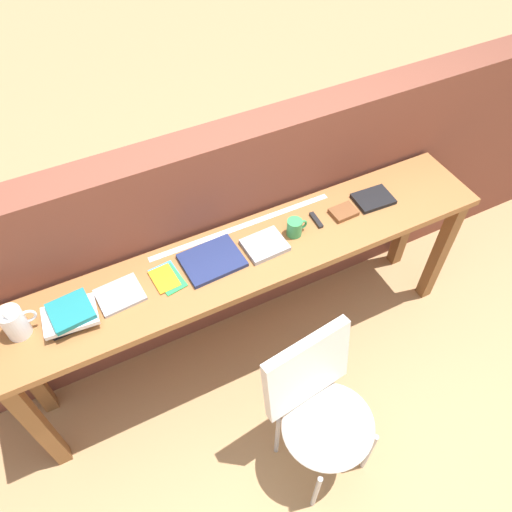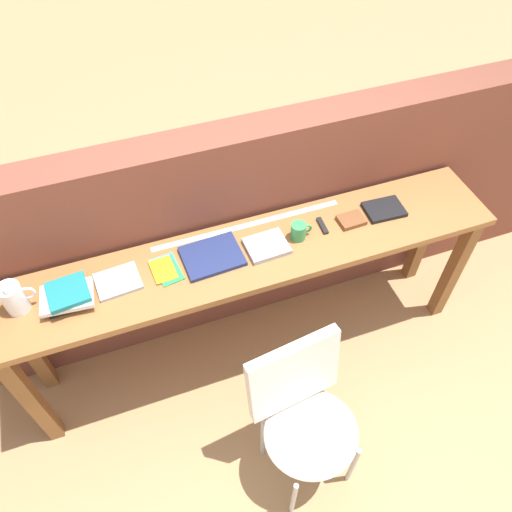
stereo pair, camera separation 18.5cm
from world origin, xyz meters
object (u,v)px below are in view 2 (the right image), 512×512
(chair_white_moulded, at_px, (305,413))
(mug, at_px, (299,231))
(multitool_folded, at_px, (322,226))
(pitcher_white, at_px, (14,298))
(pamphlet_pile_colourful, at_px, (165,269))
(magazine_cycling, at_px, (118,281))
(book_repair_rightmost, at_px, (384,209))
(book_open_centre, at_px, (212,256))
(book_stack_leftmost, at_px, (67,296))
(leather_journal_brown, at_px, (351,220))

(chair_white_moulded, bearing_deg, mug, 71.17)
(mug, height_order, multitool_folded, mug)
(pitcher_white, xyz_separation_m, mug, (1.32, -0.02, -0.03))
(chair_white_moulded, xyz_separation_m, mug, (0.24, 0.71, 0.40))
(pamphlet_pile_colourful, bearing_deg, magazine_cycling, -179.97)
(book_repair_rightmost, bearing_deg, chair_white_moulded, -131.87)
(chair_white_moulded, bearing_deg, book_open_centre, 104.95)
(magazine_cycling, xyz_separation_m, mug, (0.89, -0.02, 0.04))
(book_stack_leftmost, xyz_separation_m, book_open_centre, (0.67, 0.03, -0.03))
(book_stack_leftmost, distance_m, multitool_folded, 1.25)
(pitcher_white, relative_size, pamphlet_pile_colourful, 0.95)
(chair_white_moulded, relative_size, book_stack_leftmost, 3.74)
(leather_journal_brown, bearing_deg, mug, 179.70)
(multitool_folded, bearing_deg, book_open_centre, -179.14)
(pitcher_white, relative_size, leather_journal_brown, 1.41)
(leather_journal_brown, distance_m, book_repair_rightmost, 0.20)
(magazine_cycling, relative_size, book_open_centre, 0.71)
(book_open_centre, relative_size, leather_journal_brown, 2.13)
(pitcher_white, xyz_separation_m, book_stack_leftmost, (0.21, -0.04, -0.04))
(pamphlet_pile_colourful, relative_size, book_open_centre, 0.70)
(book_open_centre, height_order, book_repair_rightmost, same)
(book_open_centre, height_order, multitool_folded, book_open_centre)
(leather_journal_brown, bearing_deg, pamphlet_pile_colourful, 177.47)
(mug, height_order, leather_journal_brown, mug)
(pitcher_white, distance_m, leather_journal_brown, 1.61)
(chair_white_moulded, distance_m, mug, 0.85)
(pamphlet_pile_colourful, distance_m, book_repair_rightmost, 1.15)
(mug, relative_size, multitool_folded, 1.00)
(magazine_cycling, distance_m, pamphlet_pile_colourful, 0.22)
(book_open_centre, bearing_deg, book_stack_leftmost, 179.54)
(pamphlet_pile_colourful, distance_m, book_open_centre, 0.23)
(magazine_cycling, bearing_deg, book_open_centre, -4.88)
(pitcher_white, distance_m, pamphlet_pile_colourful, 0.66)
(book_stack_leftmost, bearing_deg, book_open_centre, 2.39)
(mug, relative_size, book_repair_rightmost, 0.56)
(book_stack_leftmost, relative_size, leather_journal_brown, 1.84)
(book_stack_leftmost, bearing_deg, book_repair_rightmost, 1.17)
(pitcher_white, relative_size, book_open_centre, 0.66)
(book_repair_rightmost, bearing_deg, book_open_centre, -176.70)
(pitcher_white, height_order, pamphlet_pile_colourful, pitcher_white)
(mug, distance_m, leather_journal_brown, 0.30)
(multitool_folded, bearing_deg, mug, -169.97)
(mug, bearing_deg, pamphlet_pile_colourful, 178.28)
(mug, bearing_deg, leather_journal_brown, 1.49)
(magazine_cycling, distance_m, multitool_folded, 1.03)
(book_open_centre, bearing_deg, chair_white_moulded, -77.90)
(book_stack_leftmost, relative_size, magazine_cycling, 1.21)
(chair_white_moulded, distance_m, pitcher_white, 1.37)
(multitool_folded, bearing_deg, book_stack_leftmost, -178.32)
(chair_white_moulded, height_order, book_repair_rightmost, book_repair_rightmost)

